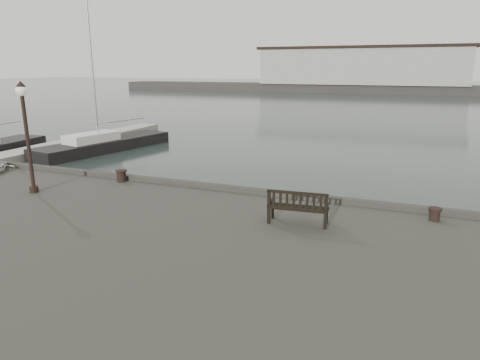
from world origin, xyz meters
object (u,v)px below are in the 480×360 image
Objects in this scene: bench at (298,213)px; yacht_c at (105,147)px; bollard_right at (435,214)px; lamp_post at (25,122)px; bollard_left at (121,176)px.

bench is 0.12× the size of yacht_c.
bollard_right is at bearing -17.68° from yacht_c.
bench is 0.45× the size of lamp_post.
bollard_right is 13.49m from lamp_post.
bollard_left is 0.03× the size of yacht_c.
yacht_c is at bearing 150.84° from bollard_right.
yacht_c is (-8.23, 13.99, -3.80)m from lamp_post.
bench is 7.78m from bollard_left.
bollard_left is (-7.52, 2.02, -0.08)m from bench.
lamp_post reaches higher than bollard_right.
lamp_post reaches higher than bollard_left.
bench is 4.53× the size of bollard_right.
yacht_c is (-21.36, 11.92, -1.51)m from bollard_right.
bollard_right is at bearing -1.56° from bollard_left.
lamp_post is 0.27× the size of yacht_c.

